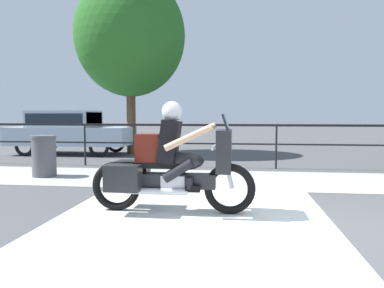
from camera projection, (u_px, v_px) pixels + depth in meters
ground_plane at (317, 231)px, 4.48m from camera, size 120.00×120.00×0.00m
sidewalk_band at (284, 180)px, 7.84m from camera, size 44.00×2.40×0.01m
crosswalk_band at (186, 230)px, 4.48m from camera, size 3.65×6.00×0.01m
fence_railing at (277, 134)px, 9.49m from camera, size 36.00×0.05×1.14m
motorcycle at (171, 165)px, 5.27m from camera, size 2.35×0.76×1.57m
parked_car at (69, 129)px, 13.01m from camera, size 4.15×1.79×1.52m
trash_bin at (44, 156)px, 8.32m from camera, size 0.54×0.54×0.92m
tree_behind_car at (130, 36)px, 13.00m from camera, size 3.82×3.82×6.22m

